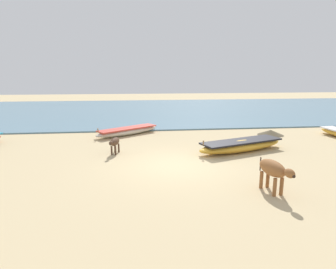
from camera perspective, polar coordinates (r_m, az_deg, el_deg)
name	(u,v)px	position (r m, az deg, el deg)	size (l,w,h in m)	color
ground	(177,165)	(10.93, 1.74, -6.13)	(80.00, 80.00, 0.00)	tan
sea_water	(151,110)	(27.18, -3.40, 4.94)	(60.00, 20.00, 0.08)	slate
fishing_boat_1	(128,131)	(16.36, -8.12, 0.73)	(3.79, 3.00, 0.61)	beige
fishing_boat_3	(241,145)	(13.18, 14.55, -2.10)	(4.53, 2.44, 0.70)	gold
cow_adult_brown	(273,170)	(8.83, 20.43, -6.67)	(0.63, 1.47, 0.96)	brown
calf_near_dark	(115,142)	(12.50, -10.67, -1.57)	(0.50, 1.08, 0.71)	#4C3323
debris_pile_0	(271,132)	(17.17, 19.92, 0.39)	(1.46, 1.46, 0.30)	brown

